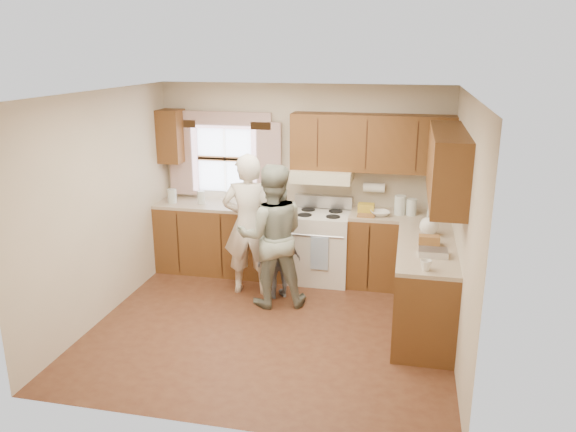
% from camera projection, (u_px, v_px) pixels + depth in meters
% --- Properties ---
extents(room, '(3.80, 3.80, 3.80)m').
position_uv_depth(room, '(270.00, 217.00, 5.78)').
color(room, '#4A2517').
rests_on(room, ground).
extents(kitchen_fixtures, '(3.80, 2.25, 2.15)m').
position_uv_depth(kitchen_fixtures, '(341.00, 228.00, 6.78)').
color(kitchen_fixtures, '#44270E').
rests_on(kitchen_fixtures, ground).
extents(stove, '(0.76, 0.67, 1.07)m').
position_uv_depth(stove, '(320.00, 245.00, 7.28)').
color(stove, silver).
rests_on(stove, ground).
extents(woman_left, '(0.68, 0.49, 1.75)m').
position_uv_depth(woman_left, '(249.00, 225.00, 6.78)').
color(woman_left, silver).
rests_on(woman_left, ground).
extents(woman_right, '(0.97, 0.85, 1.68)m').
position_uv_depth(woman_right, '(272.00, 236.00, 6.47)').
color(woman_right, '#213B2F').
rests_on(woman_right, ground).
extents(child, '(0.57, 0.48, 0.92)m').
position_uv_depth(child, '(279.00, 261.00, 6.74)').
color(child, gray).
rests_on(child, ground).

